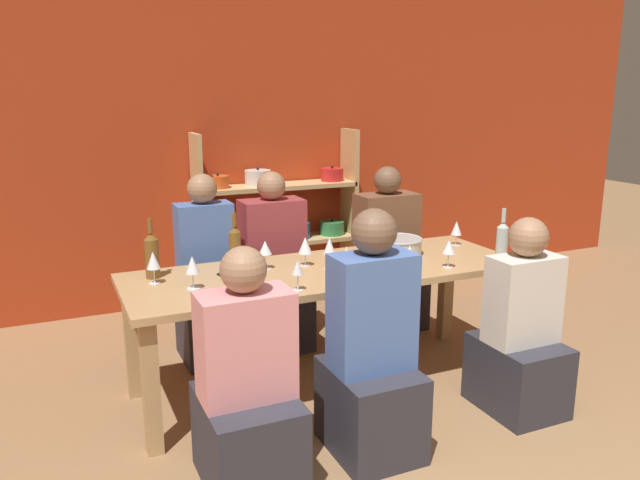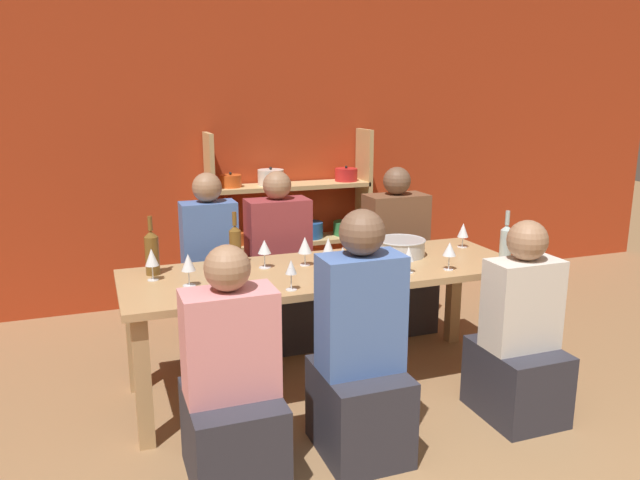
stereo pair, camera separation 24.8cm
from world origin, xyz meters
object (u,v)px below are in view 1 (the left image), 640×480
Objects in this scene: cell_phone at (229,276)px; person_far_b at (385,268)px; wine_glass_red_e at (298,269)px; dining_table at (327,283)px; person_far_a at (207,292)px; person_near_b at (520,341)px; shelf_unit at (274,232)px; person_near_a at (247,401)px; wine_glass_empty_b at (456,229)px; mixing_bowl at (398,245)px; person_near_c at (371,365)px; person_far_c at (273,283)px; wine_glass_red_a at (153,261)px; wine_bottle_green at (152,255)px; wine_bottle_dark at (502,241)px; wine_glass_white_a at (449,248)px; wine_glass_red_c at (192,266)px; wine_glass_white_c at (347,256)px; wine_glass_empty_a at (410,253)px; wine_glass_white_b at (305,246)px; wine_glass_red_d at (265,249)px; wine_bottle_amber at (235,246)px; wine_glass_white_d at (329,247)px.

person_far_b is at bearing 26.16° from cell_phone.
dining_table is at bearing 45.07° from wine_glass_red_e.
person_near_b is at bearing 135.70° from person_far_a.
person_near_a is (-1.02, -2.42, -0.18)m from shelf_unit.
wine_glass_empty_b is at bearing 8.89° from dining_table.
person_near_c is (-0.65, -0.85, -0.34)m from mixing_bowl.
person_far_a is at bearing 6.78° from person_far_c.
wine_glass_red_a is at bearing -178.66° from wine_glass_empty_b.
cell_phone is (-1.13, -0.04, -0.05)m from mixing_bowl.
person_far_a is 1.41m from person_far_b.
wine_bottle_green is 1.01× the size of wine_bottle_dark.
mixing_bowl is 0.25× the size of person_far_c.
wine_glass_white_a is at bearing -13.33° from wine_glass_red_a.
wine_glass_red_a is 1.01× the size of wine_glass_red_c.
wine_glass_red_e is at bearing 116.26° from person_near_c.
person_near_c is at bearing -97.96° from dining_table.
person_far_b is (0.84, 1.01, -0.44)m from wine_glass_white_c.
wine_bottle_dark reaches higher than dining_table.
wine_glass_red_e is (-0.31, -0.31, 0.21)m from dining_table.
person_near_a reaches higher than dining_table.
wine_glass_red_c is at bearing 152.74° from wine_glass_red_e.
mixing_bowl is 1.89× the size of wine_glass_white_a.
person_far_a is at bearing 53.30° from wine_glass_red_a.
dining_table is at bearing 149.65° from wine_glass_empty_a.
wine_glass_white_b is 1.04× the size of wine_glass_red_d.
wine_glass_red_c is 1.90m from person_far_b.
shelf_unit is at bearing 110.51° from wine_bottle_dark.
person_near_a is at bearing -146.42° from mixing_bowl.
wine_glass_white_b is at bearing -179.74° from mixing_bowl.
wine_glass_red_a is at bearing 179.84° from mixing_bowl.
person_far_c is (-0.49, 0.97, -0.40)m from wine_glass_empty_a.
wine_bottle_amber is 0.56m from wine_glass_white_d.
wine_glass_red_d is at bearing 155.75° from wine_glass_white_d.
wine_glass_red_c reaches higher than wine_glass_red_d.
wine_bottle_amber reaches higher than wine_glass_red_e.
wine_bottle_green is 0.44m from cell_phone.
person_far_a reaches higher than mixing_bowl.
person_far_b is at bearing 42.19° from dining_table.
wine_glass_red_c is 0.14× the size of person_far_c.
person_near_b reaches higher than wine_glass_empty_b.
wine_bottle_amber is at bearing 145.20° from wine_glass_red_d.
wine_glass_white_a is (0.11, -0.38, 0.06)m from mixing_bowl.
wine_glass_red_e is at bearing -160.56° from wine_glass_empty_b.
wine_glass_white_d is at bearing -170.21° from wine_glass_empty_b.
person_far_c is at bearing -173.22° from person_far_a.
person_far_b reaches higher than wine_bottle_amber.
wine_glass_red_c is (-0.71, -0.17, 0.00)m from wine_glass_white_b.
wine_glass_white_c is (-0.27, -1.92, 0.29)m from shelf_unit.
person_near_c is (0.21, -0.43, -0.40)m from wine_glass_red_e.
cell_phone is 0.13× the size of person_far_c.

